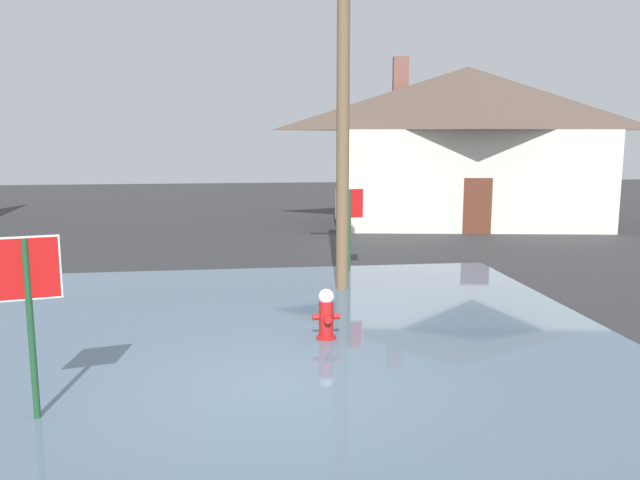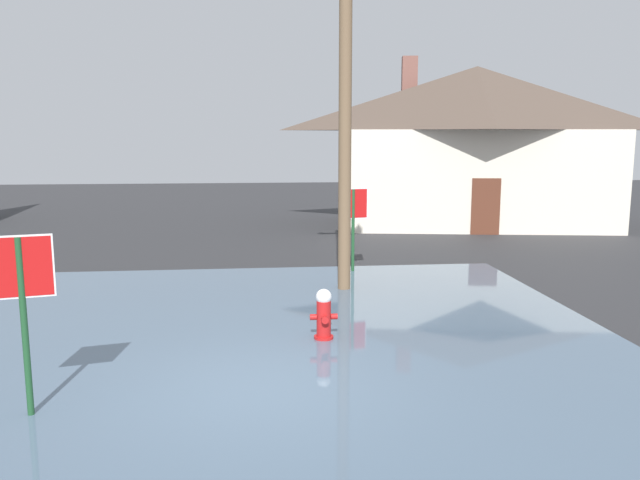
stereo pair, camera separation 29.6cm
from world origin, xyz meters
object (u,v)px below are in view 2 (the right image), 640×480
object	(u,v)px
fire_hydrant	(324,316)
stop_sign_far	(353,213)
house	(474,144)
utility_pole	(345,103)
stop_sign_near	(22,289)

from	to	relation	value
fire_hydrant	stop_sign_far	world-z (taller)	stop_sign_far
house	stop_sign_far	bearing A→B (deg)	-125.55
utility_pole	stop_sign_far	xyz separation A→B (m)	(0.48, 1.85, -2.60)
fire_hydrant	house	bearing A→B (deg)	61.92
house	utility_pole	bearing A→B (deg)	-122.35
utility_pole	house	bearing A→B (deg)	57.65
utility_pole	house	size ratio (longest dim) A/B	0.69
stop_sign_near	fire_hydrant	bearing A→B (deg)	33.54
house	fire_hydrant	bearing A→B (deg)	-118.08
fire_hydrant	house	distance (m)	15.92
fire_hydrant	house	xyz separation A→B (m)	(7.39, 13.84, 2.71)
stop_sign_near	fire_hydrant	distance (m)	4.83
utility_pole	stop_sign_far	world-z (taller)	utility_pole
fire_hydrant	utility_pole	distance (m)	5.16
stop_sign_near	stop_sign_far	size ratio (longest dim) A/B	1.06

